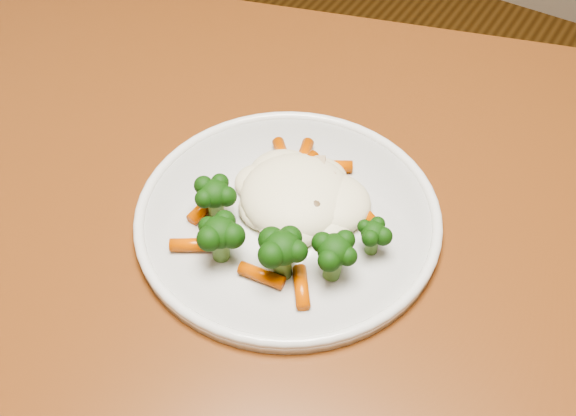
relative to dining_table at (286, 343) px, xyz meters
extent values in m
cube|color=brown|center=(0.00, 0.00, 0.07)|extent=(1.46, 1.18, 0.04)
cube|color=brown|center=(-0.66, 0.17, -0.30)|extent=(0.08, 0.08, 0.71)
cylinder|color=silver|center=(-0.04, 0.06, 0.10)|extent=(0.28, 0.28, 0.01)
ellipsoid|color=#F9EEC7|center=(-0.04, 0.08, 0.13)|extent=(0.12, 0.11, 0.05)
ellipsoid|color=black|center=(-0.09, 0.03, 0.12)|extent=(0.05, 0.05, 0.04)
ellipsoid|color=black|center=(-0.06, -0.01, 0.13)|extent=(0.05, 0.05, 0.04)
ellipsoid|color=black|center=(-0.01, 0.00, 0.13)|extent=(0.05, 0.05, 0.05)
ellipsoid|color=black|center=(0.03, 0.03, 0.13)|extent=(0.05, 0.05, 0.04)
ellipsoid|color=black|center=(0.05, 0.07, 0.12)|extent=(0.04, 0.04, 0.03)
cylinder|color=#DF5B05|center=(-0.06, 0.13, 0.11)|extent=(0.03, 0.06, 0.01)
cylinder|color=#DF5B05|center=(-0.03, 0.13, 0.11)|extent=(0.04, 0.03, 0.01)
cylinder|color=#DF5B05|center=(0.02, 0.10, 0.11)|extent=(0.04, 0.03, 0.01)
cylinder|color=#DF5B05|center=(-0.10, 0.03, 0.11)|extent=(0.01, 0.04, 0.01)
cylinder|color=#DF5B05|center=(-0.09, -0.01, 0.11)|extent=(0.04, 0.03, 0.01)
cylinder|color=#DF5B05|center=(-0.02, -0.01, 0.11)|extent=(0.04, 0.02, 0.01)
cylinder|color=#DF5B05|center=(0.02, 0.00, 0.11)|extent=(0.03, 0.04, 0.01)
cylinder|color=#DF5B05|center=(-0.01, 0.08, 0.12)|extent=(0.04, 0.05, 0.01)
cylinder|color=#DF5B05|center=(-0.05, 0.11, 0.12)|extent=(0.01, 0.04, 0.01)
cylinder|color=#DF5B05|center=(-0.08, 0.12, 0.11)|extent=(0.05, 0.05, 0.01)
cylinder|color=#DF5B05|center=(-0.03, 0.11, 0.11)|extent=(0.04, 0.04, 0.01)
ellipsoid|color=brown|center=(-0.03, 0.08, 0.12)|extent=(0.03, 0.03, 0.02)
ellipsoid|color=brown|center=(-0.01, 0.07, 0.12)|extent=(0.03, 0.03, 0.02)
ellipsoid|color=brown|center=(-0.06, 0.07, 0.12)|extent=(0.02, 0.02, 0.01)
cube|color=tan|center=(-0.04, 0.12, 0.12)|extent=(0.03, 0.02, 0.01)
cube|color=tan|center=(-0.03, 0.11, 0.12)|extent=(0.03, 0.02, 0.01)
cube|color=tan|center=(-0.07, 0.10, 0.12)|extent=(0.02, 0.02, 0.01)
camera|label=1|loc=(0.19, -0.31, 0.61)|focal=45.00mm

